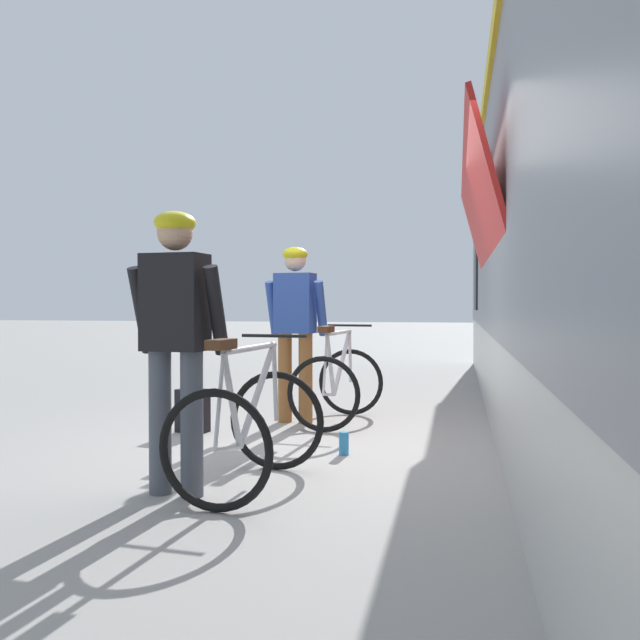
% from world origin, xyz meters
% --- Properties ---
extents(ground_plane, '(80.00, 80.00, 0.00)m').
position_xyz_m(ground_plane, '(0.00, 0.00, 0.00)').
color(ground_plane, '#A09E99').
extents(cyclist_near_in_blue, '(0.63, 0.35, 1.76)m').
position_xyz_m(cyclist_near_in_blue, '(-0.58, 1.15, 1.05)').
color(cyclist_near_in_blue, '#935B2D').
rests_on(cyclist_near_in_blue, ground).
extents(cyclist_far_in_dark, '(0.63, 0.34, 1.76)m').
position_xyz_m(cyclist_far_in_dark, '(-0.70, -1.48, 1.05)').
color(cyclist_far_in_dark, '#4C515B').
rests_on(cyclist_far_in_dark, ground).
extents(bicycle_near_white, '(0.81, 1.13, 0.99)m').
position_xyz_m(bicycle_near_white, '(-0.16, 1.20, 0.40)').
color(bicycle_near_white, black).
rests_on(bicycle_near_white, ground).
extents(bicycle_far_silver, '(0.79, 1.12, 0.99)m').
position_xyz_m(bicycle_far_silver, '(-0.30, -1.26, 0.40)').
color(bicycle_far_silver, black).
rests_on(bicycle_far_silver, ground).
extents(backpack_on_platform, '(0.31, 0.24, 0.40)m').
position_xyz_m(backpack_on_platform, '(-1.40, 0.47, 0.20)').
color(backpack_on_platform, black).
rests_on(backpack_on_platform, ground).
extents(water_bottle_near_the_bikes, '(0.08, 0.08, 0.18)m').
position_xyz_m(water_bottle_near_the_bikes, '(0.14, -0.18, 0.09)').
color(water_bottle_near_the_bikes, '#338CCC').
rests_on(water_bottle_near_the_bikes, ground).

